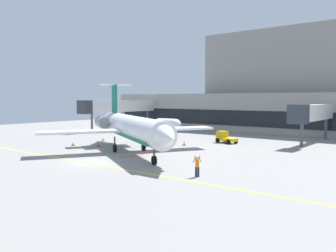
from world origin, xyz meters
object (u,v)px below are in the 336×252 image
at_px(marshaller, 197,166).
at_px(pushback_tractor, 138,130).
at_px(baggage_tug, 225,137).
at_px(fuel_tank, 167,124).
at_px(regional_jet, 130,127).

bearing_deg(marshaller, pushback_tractor, 141.57).
distance_m(pushback_tractor, marshaller, 36.29).
bearing_deg(pushback_tractor, baggage_tug, -1.24).
relative_size(pushback_tractor, fuel_tank, 0.52).
bearing_deg(fuel_tank, marshaller, -47.68).
xyz_separation_m(fuel_tank, marshaller, (27.70, -30.42, -0.55)).
distance_m(pushback_tractor, fuel_tank, 7.92).
distance_m(regional_jet, pushback_tractor, 21.32).
height_order(fuel_tank, marshaller, fuel_tank).
xyz_separation_m(pushback_tractor, marshaller, (28.42, -22.55, -0.00)).
height_order(regional_jet, fuel_tank, regional_jet).
distance_m(baggage_tug, marshaller, 24.23).
bearing_deg(baggage_tug, marshaller, -66.12).
bearing_deg(pushback_tractor, marshaller, -38.43).
relative_size(regional_jet, pushback_tractor, 7.97).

